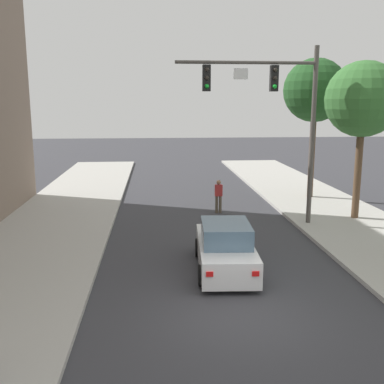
{
  "coord_description": "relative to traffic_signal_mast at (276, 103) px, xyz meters",
  "views": [
    {
      "loc": [
        -2.1,
        -10.42,
        5.31
      ],
      "look_at": [
        -0.72,
        6.16,
        2.0
      ],
      "focal_mm": 41.73,
      "sensor_mm": 36.0,
      "label": 1
    }
  ],
  "objects": [
    {
      "name": "street_tree_second",
      "position": [
        4.08,
        0.66,
        0.15
      ],
      "size": [
        3.32,
        3.32,
        7.01
      ],
      "color": "brown",
      "rests_on": "sidewalk_right"
    },
    {
      "name": "car_lead_white",
      "position": [
        -2.85,
        -4.99,
        -4.59
      ],
      "size": [
        2.02,
        4.32,
        1.6
      ],
      "color": "silver",
      "rests_on": "ground"
    },
    {
      "name": "street_tree_third",
      "position": [
        3.63,
        5.45,
        0.66
      ],
      "size": [
        3.41,
        3.41,
        7.57
      ],
      "color": "brown",
      "rests_on": "sidewalk_right"
    },
    {
      "name": "ground_plane",
      "position": [
        -2.95,
        -8.15,
        -5.31
      ],
      "size": [
        120.0,
        120.0,
        0.0
      ],
      "primitive_type": "plane",
      "color": "#38383D"
    },
    {
      "name": "pedestrian_crossing_road",
      "position": [
        -1.97,
        2.68,
        -4.4
      ],
      "size": [
        0.36,
        0.22,
        1.64
      ],
      "color": "brown",
      "rests_on": "ground"
    },
    {
      "name": "traffic_signal_mast",
      "position": [
        0.0,
        0.0,
        0.0
      ],
      "size": [
        5.95,
        0.38,
        7.5
      ],
      "color": "#514C47",
      "rests_on": "sidewalk_right"
    }
  ]
}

